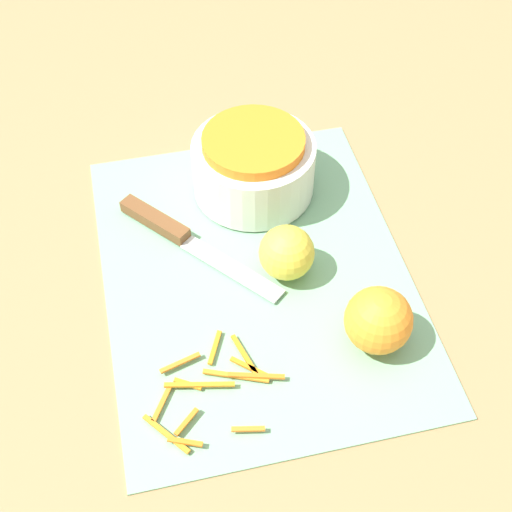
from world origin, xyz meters
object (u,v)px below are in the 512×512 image
(knife, at_px, (172,230))
(orange_left, at_px, (378,320))
(lemon, at_px, (287,253))
(bowl_speckled, at_px, (253,164))

(knife, height_order, orange_left, orange_left)
(orange_left, height_order, lemon, orange_left)
(bowl_speckled, distance_m, orange_left, 0.27)
(bowl_speckled, height_order, orange_left, bowl_speckled)
(lemon, bearing_deg, bowl_speckled, -177.27)
(lemon, bearing_deg, knife, -125.38)
(bowl_speckled, relative_size, knife, 0.79)
(knife, height_order, lemon, lemon)
(bowl_speckled, xyz_separation_m, lemon, (0.14, 0.01, -0.01))
(bowl_speckled, relative_size, lemon, 2.39)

